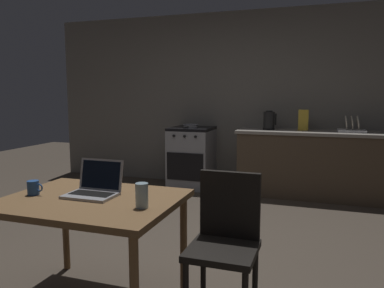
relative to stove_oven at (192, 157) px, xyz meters
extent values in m
plane|color=#473D33|center=(0.53, -2.30, -0.44)|extent=(12.00, 12.00, 0.00)
cube|color=slate|center=(0.83, 0.35, 0.84)|extent=(6.40, 0.10, 2.56)
cube|color=#4C3D2D|center=(1.79, 0.00, -0.02)|extent=(2.10, 0.60, 0.85)
cube|color=gray|center=(1.79, 0.00, 0.43)|extent=(2.16, 0.64, 0.04)
cube|color=gray|center=(0.00, 0.00, -0.02)|extent=(0.60, 0.60, 0.85)
cube|color=black|center=(0.00, 0.00, 0.43)|extent=(0.60, 0.60, 0.04)
cube|color=black|center=(0.00, -0.30, -0.09)|extent=(0.54, 0.01, 0.39)
cylinder|color=black|center=(-0.16, -0.31, 0.35)|extent=(0.04, 0.02, 0.04)
cylinder|color=black|center=(0.00, -0.31, 0.35)|extent=(0.04, 0.02, 0.04)
cylinder|color=black|center=(0.16, -0.31, 0.35)|extent=(0.04, 0.02, 0.04)
cube|color=brown|center=(0.42, -3.22, 0.25)|extent=(1.11, 0.86, 0.04)
cylinder|color=brown|center=(-0.08, -2.85, -0.11)|extent=(0.05, 0.05, 0.68)
cylinder|color=brown|center=(0.91, -2.85, -0.11)|extent=(0.05, 0.05, 0.68)
cube|color=black|center=(1.27, -3.16, 0.01)|extent=(0.40, 0.40, 0.04)
cube|color=black|center=(1.27, -2.98, 0.24)|extent=(0.38, 0.04, 0.42)
cylinder|color=black|center=(1.10, -2.99, -0.23)|extent=(0.04, 0.04, 0.44)
cylinder|color=black|center=(1.44, -2.99, -0.23)|extent=(0.04, 0.04, 0.44)
cube|color=#99999E|center=(0.40, -3.20, 0.28)|extent=(0.32, 0.22, 0.02)
cube|color=black|center=(0.40, -3.18, 0.29)|extent=(0.28, 0.12, 0.00)
cube|color=#99999E|center=(0.40, -3.07, 0.39)|extent=(0.32, 0.05, 0.21)
cube|color=black|center=(0.40, -3.07, 0.39)|extent=(0.29, 0.04, 0.18)
cylinder|color=black|center=(1.11, 0.00, 0.46)|extent=(0.16, 0.16, 0.02)
cylinder|color=black|center=(1.11, 0.00, 0.58)|extent=(0.15, 0.15, 0.22)
cylinder|color=black|center=(1.11, 0.00, 0.70)|extent=(0.09, 0.09, 0.02)
cube|color=black|center=(1.21, 0.00, 0.59)|extent=(0.02, 0.02, 0.16)
cylinder|color=gray|center=(-0.01, -0.02, 0.45)|extent=(0.21, 0.21, 0.01)
torus|color=gray|center=(-0.01, -0.02, 0.48)|extent=(0.23, 0.23, 0.02)
cylinder|color=black|center=(-0.01, -0.21, 0.47)|extent=(0.02, 0.18, 0.02)
cylinder|color=#264C8C|center=(0.01, -3.27, 0.32)|extent=(0.08, 0.08, 0.09)
torus|color=#264C8C|center=(0.06, -3.27, 0.32)|extent=(0.05, 0.01, 0.05)
cylinder|color=#99B7C6|center=(0.82, -3.30, 0.35)|extent=(0.08, 0.08, 0.15)
cube|color=gold|center=(1.57, 0.02, 0.58)|extent=(0.13, 0.05, 0.28)
cube|color=silver|center=(2.16, 0.00, 0.46)|extent=(0.34, 0.26, 0.03)
cylinder|color=beige|center=(2.09, 0.00, 0.57)|extent=(0.04, 0.18, 0.18)
cylinder|color=beige|center=(2.16, 0.00, 0.57)|extent=(0.04, 0.18, 0.18)
cylinder|color=beige|center=(2.23, 0.00, 0.57)|extent=(0.04, 0.18, 0.18)
camera|label=1|loc=(1.78, -5.24, 0.93)|focal=35.53mm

